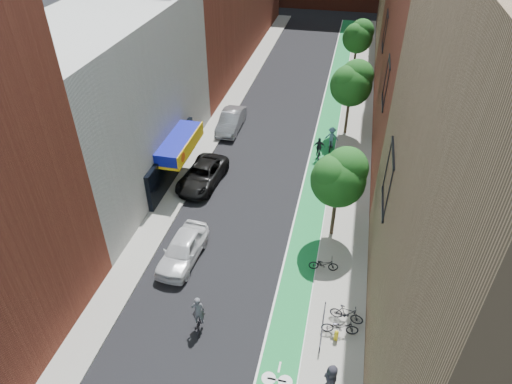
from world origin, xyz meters
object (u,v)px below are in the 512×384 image
Objects in this scene: fire_hydrant at (336,335)px; cyclist_lane_mid at (319,152)px; parked_car_white at (183,249)px; parked_car_black at (202,175)px; cyclist_lead at (198,317)px; cyclist_lane_far at (331,140)px; parked_car_silver at (231,121)px; cyclist_lane_near at (326,177)px; pedestrian at (331,380)px.

cyclist_lane_mid is at bearing 99.20° from fire_hydrant.
parked_car_black is at bearing 103.02° from parked_car_white.
cyclist_lead is 20.45m from cyclist_lane_far.
cyclist_lane_near reaches higher than parked_car_silver.
cyclist_lead is 7.13m from fire_hydrant.
parked_car_white is 2.34× the size of cyclist_lane_far.
parked_car_black is 2.51× the size of cyclist_lead.
cyclist_lane_mid reaches higher than parked_car_white.
cyclist_lane_near is (7.80, 9.65, 0.01)m from parked_car_white.
pedestrian is at bearing -32.31° from parked_car_white.
parked_car_white is 17.00m from cyclist_lane_far.
parked_car_silver is at bearing -5.24° from cyclist_lane_far.
cyclist_lane_mid is (-0.97, 3.73, -0.11)m from cyclist_lane_near.
cyclist_lead is 15.21m from cyclist_lane_near.
cyclist_lead reaches higher than fire_hydrant.
cyclist_lane_near is at bearing 54.44° from parked_car_white.
parked_car_silver is at bearing -49.96° from cyclist_lane_near.
cyclist_lead reaches higher than parked_car_silver.
parked_car_black is 8.36× the size of fire_hydrant.
parked_car_white is at bearing 68.28° from cyclist_lane_far.
cyclist_lane_mid is at bearing 66.34° from parked_car_white.
fire_hydrant is at bearing 100.96° from cyclist_lane_far.
cyclist_lane_far is at bearing -121.57° from cyclist_lane_mid.
parked_car_white is 0.88× the size of parked_car_black.
parked_car_silver is at bearing 118.18° from fire_hydrant.
cyclist_lead is at bearing -57.84° from parked_car_white.
cyclist_lead is 1.10× the size of cyclist_lane_near.
cyclist_lane_mid is (6.82, 13.38, -0.11)m from parked_car_white.
pedestrian is (11.07, -23.72, 0.26)m from parked_car_silver.
parked_car_white is 12.41m from cyclist_lane_near.
parked_car_white is at bearing -74.91° from parked_car_black.
cyclist_lane_near is at bearing 162.42° from pedestrian.
cyclist_lane_near is at bearing 96.37° from cyclist_lane_far.
parked_car_black is 2.67× the size of cyclist_lane_far.
parked_car_silver is 21.85m from cyclist_lead.
fire_hydrant is at bearing -18.88° from parked_car_white.
cyclist_lane_near reaches higher than parked_car_white.
cyclist_lane_far is at bearing 66.53° from parked_car_white.
cyclist_lane_far is 3.13× the size of fire_hydrant.
parked_car_white reaches higher than parked_car_black.
cyclist_lead reaches higher than cyclist_lane_far.
cyclist_lane_mid is 1.04× the size of pedestrian.
parked_car_white is at bearing -85.32° from parked_car_silver.
parked_car_silver is at bearing 96.31° from parked_car_black.
parked_car_black is at bearing 43.31° from cyclist_lane_far.
parked_car_white is at bearing 157.75° from fire_hydrant.
cyclist_lane_near is at bearing 97.69° from fire_hydrant.
parked_car_silver is 9.02m from cyclist_lane_mid.
fire_hydrant is (7.09, 0.68, -0.30)m from cyclist_lead.
pedestrian is at bearing 83.90° from cyclist_lane_near.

